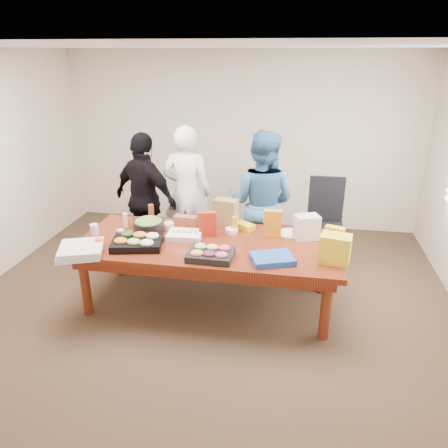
% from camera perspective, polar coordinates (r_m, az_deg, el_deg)
% --- Properties ---
extents(floor, '(5.50, 5.00, 0.02)m').
position_cam_1_polar(floor, '(4.97, -1.95, -10.41)').
color(floor, '#47301E').
rests_on(floor, ground).
extents(ceiling, '(5.50, 5.00, 0.02)m').
position_cam_1_polar(ceiling, '(4.19, -2.47, 22.75)').
color(ceiling, white).
rests_on(ceiling, wall_back).
extents(wall_back, '(5.50, 0.04, 2.70)m').
position_cam_1_polar(wall_back, '(6.79, 2.29, 10.94)').
color(wall_back, beige).
rests_on(wall_back, floor).
extents(wall_front, '(5.50, 0.04, 2.70)m').
position_cam_1_polar(wall_front, '(2.25, -15.96, -14.51)').
color(wall_front, beige).
rests_on(wall_front, floor).
extents(conference_table, '(2.80, 1.20, 0.75)m').
position_cam_1_polar(conference_table, '(4.78, -2.01, -6.51)').
color(conference_table, '#4C1C0F').
rests_on(conference_table, floor).
extents(office_chair, '(0.56, 0.56, 1.09)m').
position_cam_1_polar(office_chair, '(5.72, 13.29, -0.21)').
color(office_chair, black).
rests_on(office_chair, floor).
extents(person_center, '(0.67, 0.45, 1.80)m').
position_cam_1_polar(person_center, '(5.73, -4.96, 4.13)').
color(person_center, white).
rests_on(person_center, floor).
extents(person_right, '(1.01, 0.87, 1.81)m').
position_cam_1_polar(person_right, '(5.35, 4.98, 2.82)').
color(person_right, '#316390').
rests_on(person_right, floor).
extents(person_left, '(1.10, 0.82, 1.74)m').
position_cam_1_polar(person_left, '(5.66, -10.40, 3.24)').
color(person_left, black).
rests_on(person_left, floor).
extents(veggie_tray, '(0.58, 0.50, 0.08)m').
position_cam_1_polar(veggie_tray, '(4.59, -11.51, -2.46)').
color(veggie_tray, black).
rests_on(veggie_tray, conference_table).
extents(fruit_tray, '(0.45, 0.36, 0.07)m').
position_cam_1_polar(fruit_tray, '(4.25, -1.78, -4.10)').
color(fruit_tray, black).
rests_on(fruit_tray, conference_table).
extents(sheet_cake, '(0.38, 0.29, 0.06)m').
position_cam_1_polar(sheet_cake, '(4.71, -5.26, -1.49)').
color(sheet_cake, white).
rests_on(sheet_cake, conference_table).
extents(salad_bowl, '(0.40, 0.40, 0.12)m').
position_cam_1_polar(salad_bowl, '(4.95, -9.99, -0.21)').
color(salad_bowl, black).
rests_on(salad_bowl, conference_table).
extents(chip_bag_blue, '(0.48, 0.42, 0.06)m').
position_cam_1_polar(chip_bag_blue, '(4.21, 6.46, -4.61)').
color(chip_bag_blue, '#1F49A9').
rests_on(chip_bag_blue, conference_table).
extents(chip_bag_red, '(0.21, 0.12, 0.28)m').
position_cam_1_polar(chip_bag_red, '(4.70, -2.22, -0.00)').
color(chip_bag_red, '#A92312').
rests_on(chip_bag_red, conference_table).
extents(chip_bag_yellow, '(0.21, 0.14, 0.29)m').
position_cam_1_polar(chip_bag_yellow, '(4.44, 14.43, -2.08)').
color(chip_bag_yellow, yellow).
rests_on(chip_bag_yellow, conference_table).
extents(chip_bag_orange, '(0.20, 0.09, 0.31)m').
position_cam_1_polar(chip_bag_orange, '(4.71, 6.48, 0.05)').
color(chip_bag_orange, orange).
rests_on(chip_bag_orange, conference_table).
extents(mayo_jar, '(0.10, 0.10, 0.15)m').
position_cam_1_polar(mayo_jar, '(4.96, -0.17, 0.36)').
color(mayo_jar, silver).
rests_on(mayo_jar, conference_table).
extents(mustard_bottle, '(0.08, 0.08, 0.19)m').
position_cam_1_polar(mustard_bottle, '(4.82, 1.52, -0.06)').
color(mustard_bottle, gold).
rests_on(mustard_bottle, conference_table).
extents(dressing_bottle, '(0.07, 0.07, 0.20)m').
position_cam_1_polar(dressing_bottle, '(5.22, -9.68, 1.51)').
color(dressing_bottle, maroon).
rests_on(dressing_bottle, conference_table).
extents(ranch_bottle, '(0.06, 0.06, 0.16)m').
position_cam_1_polar(ranch_bottle, '(5.11, -13.01, 0.53)').
color(ranch_bottle, beige).
rests_on(ranch_bottle, conference_table).
extents(banana_bunch, '(0.25, 0.22, 0.07)m').
position_cam_1_polar(banana_bunch, '(4.92, 2.82, -0.31)').
color(banana_bunch, yellow).
rests_on(banana_bunch, conference_table).
extents(bread_loaf, '(0.28, 0.14, 0.11)m').
position_cam_1_polar(bread_loaf, '(5.07, -5.15, 0.50)').
color(bread_loaf, brown).
rests_on(bread_loaf, conference_table).
extents(kraft_bag, '(0.29, 0.20, 0.34)m').
position_cam_1_polar(kraft_bag, '(4.92, 0.23, 1.38)').
color(kraft_bag, olive).
rests_on(kraft_bag, conference_table).
extents(red_cup, '(0.10, 0.10, 0.11)m').
position_cam_1_polar(red_cup, '(4.61, -16.33, -2.56)').
color(red_cup, red).
rests_on(red_cup, conference_table).
extents(clear_cup_a, '(0.08, 0.08, 0.10)m').
position_cam_1_polar(clear_cup_a, '(4.81, -13.65, -1.30)').
color(clear_cup_a, white).
rests_on(clear_cup_a, conference_table).
extents(clear_cup_b, '(0.10, 0.10, 0.12)m').
position_cam_1_polar(clear_cup_b, '(4.99, -16.90, -0.69)').
color(clear_cup_b, silver).
rests_on(clear_cup_b, conference_table).
extents(pizza_box_lower, '(0.54, 0.54, 0.05)m').
position_cam_1_polar(pizza_box_lower, '(4.56, -18.70, -3.58)').
color(pizza_box_lower, silver).
rests_on(pizza_box_lower, conference_table).
extents(pizza_box_upper, '(0.54, 0.54, 0.05)m').
position_cam_1_polar(pizza_box_upper, '(4.53, -18.52, -3.07)').
color(pizza_box_upper, silver).
rests_on(pizza_box_upper, pizza_box_lower).
extents(plate_a, '(0.32, 0.32, 0.01)m').
position_cam_1_polar(plate_a, '(4.87, 8.81, -1.17)').
color(plate_a, silver).
rests_on(plate_a, conference_table).
extents(plate_b, '(0.25, 0.25, 0.01)m').
position_cam_1_polar(plate_b, '(4.83, 8.70, -1.37)').
color(plate_b, white).
rests_on(plate_b, conference_table).
extents(dip_bowl_a, '(0.17, 0.17, 0.06)m').
position_cam_1_polar(dip_bowl_a, '(4.82, 1.00, -0.91)').
color(dip_bowl_a, white).
rests_on(dip_bowl_a, conference_table).
extents(dip_bowl_b, '(0.16, 0.16, 0.06)m').
position_cam_1_polar(dip_bowl_b, '(5.00, -7.51, -0.19)').
color(dip_bowl_b, beige).
rests_on(dip_bowl_b, conference_table).
extents(grocery_bag_white, '(0.30, 0.26, 0.27)m').
position_cam_1_polar(grocery_bag_white, '(4.72, 10.98, -0.42)').
color(grocery_bag_white, silver).
rests_on(grocery_bag_white, conference_table).
extents(grocery_bag_yellow, '(0.32, 0.25, 0.29)m').
position_cam_1_polar(grocery_bag_yellow, '(4.25, 14.60, -3.24)').
color(grocery_bag_yellow, yellow).
rests_on(grocery_bag_yellow, conference_table).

